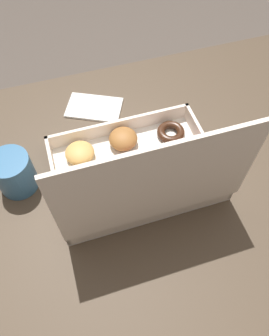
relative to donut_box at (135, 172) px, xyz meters
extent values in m
plane|color=#564C44|center=(-0.06, 0.01, -0.82)|extent=(8.00, 8.00, 0.00)
cube|color=#4C3D2D|center=(-0.06, 0.01, -0.07)|extent=(1.06, 0.84, 0.03)
cylinder|color=#4C3D2D|center=(-0.55, -0.36, -0.45)|extent=(0.06, 0.06, 0.74)
cube|color=silver|center=(-0.01, -0.03, -0.05)|extent=(0.37, 0.26, 0.01)
cube|color=silver|center=(-0.01, -0.16, -0.02)|extent=(0.37, 0.01, 0.04)
cube|color=silver|center=(-0.01, 0.10, -0.02)|extent=(0.37, 0.01, 0.04)
cube|color=silver|center=(-0.19, -0.03, -0.02)|extent=(0.01, 0.26, 0.04)
cube|color=silver|center=(0.17, -0.03, -0.02)|extent=(0.01, 0.26, 0.04)
cube|color=silver|center=(-0.01, 0.11, 0.11)|extent=(0.37, 0.01, 0.23)
torus|color=#381E11|center=(-0.13, -0.11, -0.03)|extent=(0.07, 0.07, 0.02)
ellipsoid|color=#9E6633|center=(-0.01, -0.12, -0.02)|extent=(0.07, 0.07, 0.04)
ellipsoid|color=tan|center=(0.10, -0.11, -0.03)|extent=(0.07, 0.07, 0.03)
torus|color=pink|center=(-0.13, -0.03, -0.03)|extent=(0.07, 0.07, 0.02)
ellipsoid|color=pink|center=(-0.01, -0.03, -0.03)|extent=(0.07, 0.07, 0.04)
ellipsoid|color=tan|center=(0.11, -0.03, -0.02)|extent=(0.07, 0.07, 0.04)
torus|color=tan|center=(-0.12, 0.05, -0.03)|extent=(0.07, 0.07, 0.02)
ellipsoid|color=black|center=(-0.01, 0.06, -0.03)|extent=(0.07, 0.07, 0.04)
ellipsoid|color=#B77A38|center=(0.10, 0.05, -0.03)|extent=(0.07, 0.07, 0.04)
cylinder|color=teal|center=(0.25, -0.08, 0.00)|extent=(0.09, 0.09, 0.09)
cylinder|color=black|center=(0.25, -0.08, 0.04)|extent=(0.07, 0.07, 0.01)
cube|color=white|center=(0.03, -0.26, -0.05)|extent=(0.17, 0.14, 0.01)
camera|label=1|loc=(0.12, 0.37, 0.60)|focal=35.00mm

